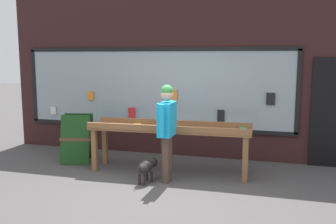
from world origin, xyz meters
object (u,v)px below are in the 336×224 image
sandwich_board_sign (78,138)px  small_dog (147,167)px  display_table_main (170,132)px  person_browsing (167,126)px

sandwich_board_sign → small_dog: bearing=-38.3°
display_table_main → person_browsing: size_ratio=1.80×
sandwich_board_sign → display_table_main: bearing=-18.0°
person_browsing → sandwich_board_sign: size_ratio=1.71×
small_dog → display_table_main: bearing=-3.7°
display_table_main → small_dog: 0.85m
small_dog → sandwich_board_sign: bearing=78.5°
display_table_main → small_dog: size_ratio=5.30×
person_browsing → sandwich_board_sign: person_browsing is taller
display_table_main → small_dog: (-0.22, -0.66, -0.48)m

